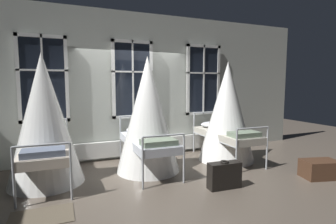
{
  "coord_description": "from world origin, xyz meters",
  "views": [
    {
      "loc": [
        -1.62,
        -4.82,
        1.75
      ],
      "look_at": [
        0.46,
        0.14,
        1.17
      ],
      "focal_mm": 28.16,
      "sensor_mm": 36.0,
      "label": 1
    }
  ],
  "objects_px": {
    "cot_first": "(44,121)",
    "cot_third": "(227,113)",
    "suitcase_dark": "(224,175)",
    "travel_trunk": "(320,169)",
    "cot_second": "(148,116)"
  },
  "relations": [
    {
      "from": "cot_first",
      "to": "cot_third",
      "type": "distance_m",
      "value": 3.76
    },
    {
      "from": "suitcase_dark",
      "to": "travel_trunk",
      "type": "relative_size",
      "value": 0.89
    },
    {
      "from": "cot_third",
      "to": "travel_trunk",
      "type": "height_order",
      "value": "cot_third"
    },
    {
      "from": "cot_third",
      "to": "suitcase_dark",
      "type": "xyz_separation_m",
      "value": [
        -1.02,
        -1.4,
        -0.86
      ]
    },
    {
      "from": "cot_first",
      "to": "travel_trunk",
      "type": "bearing_deg",
      "value": -109.38
    },
    {
      "from": "cot_third",
      "to": "travel_trunk",
      "type": "bearing_deg",
      "value": -150.27
    },
    {
      "from": "cot_second",
      "to": "travel_trunk",
      "type": "xyz_separation_m",
      "value": [
        2.81,
        -1.65,
        -0.94
      ]
    },
    {
      "from": "cot_first",
      "to": "cot_second",
      "type": "height_order",
      "value": "cot_first"
    },
    {
      "from": "travel_trunk",
      "to": "cot_first",
      "type": "bearing_deg",
      "value": 160.19
    },
    {
      "from": "cot_first",
      "to": "suitcase_dark",
      "type": "distance_m",
      "value": 3.21
    },
    {
      "from": "cot_third",
      "to": "suitcase_dark",
      "type": "height_order",
      "value": "cot_third"
    },
    {
      "from": "cot_first",
      "to": "cot_third",
      "type": "xyz_separation_m",
      "value": [
        3.76,
        -0.01,
        -0.02
      ]
    },
    {
      "from": "cot_second",
      "to": "travel_trunk",
      "type": "distance_m",
      "value": 3.39
    },
    {
      "from": "cot_first",
      "to": "cot_third",
      "type": "height_order",
      "value": "cot_first"
    },
    {
      "from": "cot_third",
      "to": "travel_trunk",
      "type": "xyz_separation_m",
      "value": [
        0.92,
        -1.67,
        -0.92
      ]
    }
  ]
}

